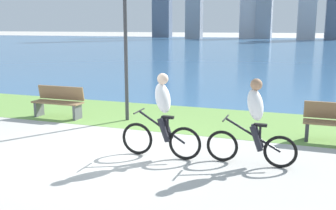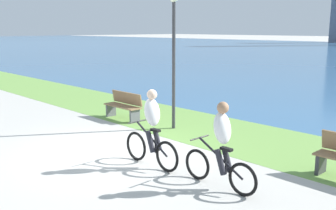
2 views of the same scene
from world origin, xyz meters
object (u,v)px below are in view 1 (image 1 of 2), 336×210
object	(u,v)px
cyclist_lead	(162,117)
bench_far_along_path	(59,102)
cyclist_trailing	(254,122)
lamppost_tall	(125,26)

from	to	relation	value
cyclist_lead	bench_far_along_path	size ratio (longest dim) A/B	1.14
cyclist_trailing	cyclist_lead	bearing A→B (deg)	-174.91
cyclist_lead	bench_far_along_path	bearing A→B (deg)	150.18
cyclist_lead	lamppost_tall	distance (m)	3.78
cyclist_lead	cyclist_trailing	distance (m)	1.78
lamppost_tall	cyclist_trailing	bearing A→B (deg)	-33.30
cyclist_trailing	lamppost_tall	size ratio (longest dim) A/B	0.43
lamppost_tall	cyclist_lead	bearing A→B (deg)	-52.63
lamppost_tall	bench_far_along_path	bearing A→B (deg)	-170.38
cyclist_trailing	lamppost_tall	world-z (taller)	lamppost_tall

